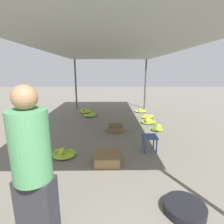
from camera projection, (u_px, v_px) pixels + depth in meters
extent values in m
cylinder|color=#4C4C51|center=(76.00, 85.00, 8.62)|extent=(0.08, 0.08, 2.43)
cylinder|color=#4C4C51|center=(145.00, 85.00, 8.67)|extent=(0.08, 0.08, 2.43)
cube|color=#9EA399|center=(112.00, 50.00, 4.83)|extent=(3.85, 7.66, 0.04)
cube|color=#2D2D33|center=(38.00, 212.00, 1.86)|extent=(0.43, 0.29, 0.82)
cylinder|color=#4C8C59|center=(30.00, 146.00, 1.69)|extent=(0.44, 0.44, 0.71)
sphere|color=#9E704C|center=(25.00, 97.00, 1.58)|extent=(0.23, 0.23, 0.23)
cube|color=#384C84|center=(150.00, 137.00, 4.16)|extent=(0.34, 0.34, 0.04)
cylinder|color=#384C84|center=(145.00, 146.00, 4.07)|extent=(0.04, 0.04, 0.33)
cylinder|color=#384C84|center=(157.00, 146.00, 4.07)|extent=(0.04, 0.04, 0.33)
cylinder|color=#384C84|center=(143.00, 142.00, 4.33)|extent=(0.04, 0.04, 0.33)
cylinder|color=#384C84|center=(154.00, 142.00, 4.34)|extent=(0.04, 0.04, 0.33)
cylinder|color=black|center=(184.00, 208.00, 2.38)|extent=(0.56, 0.56, 0.12)
ellipsoid|color=#A4C62F|center=(93.00, 114.00, 7.41)|extent=(0.35, 0.18, 0.10)
ellipsoid|color=#98C131|center=(94.00, 114.00, 7.34)|extent=(0.29, 0.21, 0.14)
ellipsoid|color=#C5D329|center=(86.00, 115.00, 7.33)|extent=(0.21, 0.25, 0.12)
ellipsoid|color=#B9CE2B|center=(92.00, 114.00, 7.34)|extent=(0.31, 0.31, 0.15)
ellipsoid|color=#7CB636|center=(90.00, 115.00, 7.35)|extent=(0.52, 0.45, 0.10)
ellipsoid|color=#83B935|center=(54.00, 155.00, 3.90)|extent=(0.22, 0.29, 0.12)
ellipsoid|color=#B9CE2B|center=(59.00, 151.00, 4.02)|extent=(0.23, 0.18, 0.10)
ellipsoid|color=#88BB34|center=(71.00, 152.00, 4.00)|extent=(0.29, 0.22, 0.14)
ellipsoid|color=#C3D229|center=(62.00, 151.00, 3.88)|extent=(0.13, 0.33, 0.10)
ellipsoid|color=#B6CD2C|center=(55.00, 154.00, 3.94)|extent=(0.26, 0.18, 0.09)
ellipsoid|color=#9AC231|center=(64.00, 155.00, 3.91)|extent=(0.50, 0.43, 0.10)
ellipsoid|color=#8CBC33|center=(88.00, 110.00, 8.05)|extent=(0.32, 0.34, 0.12)
ellipsoid|color=#82B835|center=(84.00, 109.00, 7.92)|extent=(0.19, 0.26, 0.12)
ellipsoid|color=yellow|center=(83.00, 110.00, 7.99)|extent=(0.21, 0.33, 0.12)
ellipsoid|color=yellow|center=(86.00, 111.00, 7.91)|extent=(0.22, 0.32, 0.11)
ellipsoid|color=#B2CC2C|center=(82.00, 111.00, 8.00)|extent=(0.29, 0.27, 0.12)
ellipsoid|color=#C1D12A|center=(85.00, 112.00, 8.01)|extent=(0.50, 0.44, 0.10)
ellipsoid|color=yellow|center=(148.00, 121.00, 6.28)|extent=(0.27, 0.29, 0.14)
ellipsoid|color=#97C131|center=(148.00, 117.00, 6.47)|extent=(0.11, 0.24, 0.15)
ellipsoid|color=#99C231|center=(148.00, 119.00, 6.37)|extent=(0.29, 0.30, 0.14)
ellipsoid|color=#83B935|center=(146.00, 123.00, 6.28)|extent=(0.33, 0.28, 0.09)
ellipsoid|color=#B8CE2B|center=(148.00, 120.00, 6.43)|extent=(0.33, 0.28, 0.13)
ellipsoid|color=#A6C72E|center=(147.00, 118.00, 6.40)|extent=(0.15, 0.35, 0.13)
ellipsoid|color=#BBCF2B|center=(152.00, 122.00, 6.33)|extent=(0.24, 0.32, 0.11)
ellipsoid|color=#87BA34|center=(148.00, 122.00, 6.45)|extent=(0.55, 0.49, 0.10)
ellipsoid|color=#9AC230|center=(142.00, 111.00, 8.19)|extent=(0.31, 0.30, 0.11)
ellipsoid|color=#ACC92D|center=(140.00, 110.00, 8.07)|extent=(0.16, 0.24, 0.12)
ellipsoid|color=#86BA34|center=(140.00, 110.00, 8.16)|extent=(0.17, 0.26, 0.13)
ellipsoid|color=#76B437|center=(141.00, 112.00, 7.98)|extent=(0.29, 0.14, 0.10)
ellipsoid|color=#CDD628|center=(140.00, 109.00, 8.29)|extent=(0.16, 0.34, 0.14)
ellipsoid|color=yellow|center=(140.00, 111.00, 8.16)|extent=(0.54, 0.47, 0.10)
ellipsoid|color=#93BF32|center=(151.00, 116.00, 7.10)|extent=(0.28, 0.22, 0.15)
ellipsoid|color=#C2D22A|center=(146.00, 116.00, 7.09)|extent=(0.32, 0.35, 0.11)
ellipsoid|color=#74B337|center=(147.00, 116.00, 7.14)|extent=(0.27, 0.20, 0.14)
ellipsoid|color=yellow|center=(146.00, 117.00, 7.06)|extent=(0.36, 0.23, 0.12)
ellipsoid|color=yellow|center=(147.00, 117.00, 7.11)|extent=(0.36, 0.32, 0.10)
ellipsoid|color=#CED727|center=(158.00, 126.00, 5.63)|extent=(0.21, 0.30, 0.13)
ellipsoid|color=#7CB636|center=(158.00, 127.00, 5.61)|extent=(0.24, 0.35, 0.15)
ellipsoid|color=#8CBC33|center=(156.00, 129.00, 5.53)|extent=(0.23, 0.30, 0.12)
ellipsoid|color=#80B835|center=(156.00, 127.00, 5.62)|extent=(0.23, 0.28, 0.14)
ellipsoid|color=yellow|center=(156.00, 128.00, 5.70)|extent=(0.33, 0.24, 0.12)
ellipsoid|color=#B1CB2D|center=(157.00, 129.00, 5.61)|extent=(0.36, 0.32, 0.10)
cube|color=#9E7A4C|center=(107.00, 159.00, 3.65)|extent=(0.50, 0.50, 0.19)
cube|color=brown|center=(107.00, 154.00, 3.62)|extent=(0.52, 0.52, 0.02)
cube|color=brown|center=(115.00, 128.00, 5.55)|extent=(0.42, 0.42, 0.19)
cube|color=brown|center=(115.00, 125.00, 5.53)|extent=(0.43, 0.43, 0.02)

